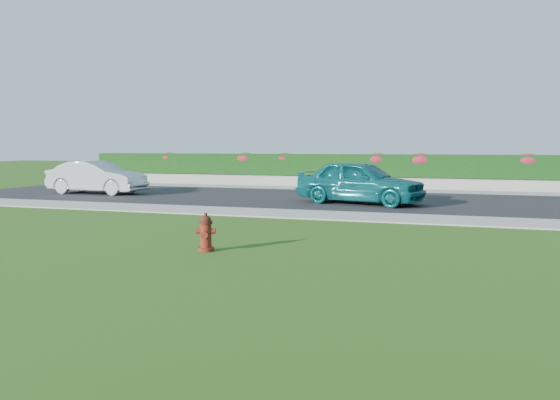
% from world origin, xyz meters
% --- Properties ---
extents(ground, '(120.00, 120.00, 0.00)m').
position_xyz_m(ground, '(0.00, 0.00, 0.00)').
color(ground, black).
rests_on(ground, ground).
extents(street_far, '(26.00, 8.00, 0.04)m').
position_xyz_m(street_far, '(-5.00, 14.00, 0.02)').
color(street_far, black).
rests_on(street_far, ground).
extents(sidewalk_far, '(24.00, 2.00, 0.04)m').
position_xyz_m(sidewalk_far, '(-6.00, 9.00, 0.02)').
color(sidewalk_far, gray).
rests_on(sidewalk_far, ground).
extents(sidewalk_beyond, '(34.00, 2.00, 0.04)m').
position_xyz_m(sidewalk_beyond, '(-1.00, 19.00, 0.02)').
color(sidewalk_beyond, gray).
rests_on(sidewalk_beyond, ground).
extents(retaining_wall, '(34.00, 0.40, 0.60)m').
position_xyz_m(retaining_wall, '(-1.00, 20.50, 0.30)').
color(retaining_wall, gray).
rests_on(retaining_wall, ground).
extents(hedge, '(32.00, 0.90, 1.10)m').
position_xyz_m(hedge, '(-1.00, 20.60, 1.15)').
color(hedge, black).
rests_on(hedge, retaining_wall).
extents(fire_hydrant, '(0.40, 0.38, 0.77)m').
position_xyz_m(fire_hydrant, '(-1.67, 2.81, 0.36)').
color(fire_hydrant, '#541A0D').
rests_on(fire_hydrant, ground).
extents(sedan_teal, '(4.92, 2.93, 1.57)m').
position_xyz_m(sedan_teal, '(-0.28, 12.51, 0.82)').
color(sedan_teal, '#0C5A60').
rests_on(sedan_teal, street_far).
extents(sedan_silver, '(4.34, 1.55, 1.42)m').
position_xyz_m(sedan_silver, '(-11.90, 13.09, 0.75)').
color(sedan_silver, '#B4B6BC').
rests_on(sedan_silver, street_far).
extents(flower_clump_a, '(1.15, 0.74, 0.58)m').
position_xyz_m(flower_clump_a, '(-12.61, 20.50, 1.47)').
color(flower_clump_a, '#BD2044').
rests_on(flower_clump_a, hedge).
extents(flower_clump_b, '(1.25, 0.80, 0.63)m').
position_xyz_m(flower_clump_b, '(-7.96, 20.50, 1.45)').
color(flower_clump_b, '#BD2044').
rests_on(flower_clump_b, hedge).
extents(flower_clump_c, '(1.16, 0.74, 0.58)m').
position_xyz_m(flower_clump_c, '(-5.73, 20.50, 1.47)').
color(flower_clump_c, '#BD2044').
rests_on(flower_clump_c, hedge).
extents(flower_clump_d, '(1.25, 0.80, 0.62)m').
position_xyz_m(flower_clump_d, '(-0.84, 20.50, 1.45)').
color(flower_clump_d, '#BD2044').
rests_on(flower_clump_d, hedge).
extents(flower_clump_e, '(1.32, 0.85, 0.66)m').
position_xyz_m(flower_clump_e, '(1.27, 20.50, 1.44)').
color(flower_clump_e, '#BD2044').
rests_on(flower_clump_e, hedge).
extents(flower_clump_f, '(1.26, 0.81, 0.63)m').
position_xyz_m(flower_clump_f, '(6.04, 20.50, 1.45)').
color(flower_clump_f, '#BD2044').
rests_on(flower_clump_f, hedge).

